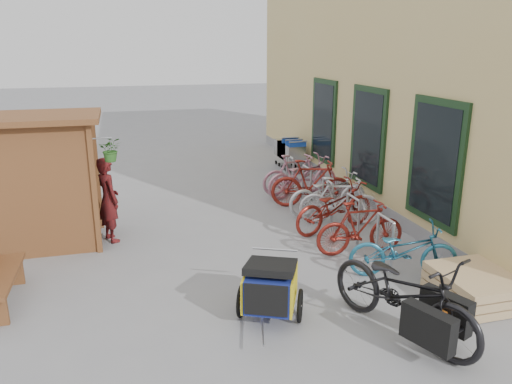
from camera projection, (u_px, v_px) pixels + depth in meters
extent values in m
plane|color=gray|center=(250.00, 282.00, 7.80)|extent=(80.00, 80.00, 0.00)
cube|color=tan|center=(453.00, 47.00, 12.61)|extent=(6.00, 13.00, 7.00)
cube|color=gray|center=(341.00, 183.00, 12.83)|extent=(0.18, 13.00, 0.30)
cube|color=black|center=(435.00, 162.00, 8.69)|extent=(0.06, 1.50, 2.20)
cube|color=black|center=(434.00, 162.00, 8.68)|extent=(0.02, 1.25, 1.95)
cube|color=black|center=(368.00, 137.00, 11.00)|extent=(0.06, 1.50, 2.20)
cube|color=black|center=(367.00, 137.00, 10.99)|extent=(0.02, 1.25, 1.95)
cube|color=black|center=(324.00, 121.00, 13.31)|extent=(0.06, 1.50, 2.20)
cube|color=black|center=(323.00, 121.00, 13.30)|extent=(0.02, 1.25, 1.95)
cube|color=brown|center=(94.00, 190.00, 8.61)|extent=(0.09, 0.09, 2.30)
cube|color=brown|center=(97.00, 172.00, 9.81)|extent=(0.09, 0.09, 2.30)
cube|color=brown|center=(39.00, 194.00, 8.41)|extent=(1.80, 0.05, 2.30)
cube|color=brown|center=(48.00, 176.00, 9.55)|extent=(1.80, 0.05, 2.30)
cube|color=brown|center=(35.00, 118.00, 8.64)|extent=(2.15, 1.65, 0.10)
cube|color=brown|center=(33.00, 198.00, 9.00)|extent=(1.30, 1.15, 0.04)
cube|color=brown|center=(29.00, 166.00, 8.83)|extent=(1.30, 1.15, 0.04)
cylinder|color=#A5A8AD|center=(101.00, 138.00, 8.40)|extent=(0.36, 0.02, 0.02)
imported|color=#295B1F|center=(111.00, 149.00, 8.49)|extent=(0.38, 0.33, 0.42)
cylinder|color=#A5A8AD|center=(392.00, 248.00, 8.03)|extent=(0.05, 0.05, 0.84)
cylinder|color=#A5A8AD|center=(377.00, 237.00, 8.50)|extent=(0.05, 0.05, 0.84)
cylinder|color=#A5A8AD|center=(386.00, 218.00, 8.15)|extent=(0.05, 0.50, 0.05)
cylinder|color=#A5A8AD|center=(358.00, 223.00, 9.14)|extent=(0.05, 0.05, 0.84)
cylinder|color=#A5A8AD|center=(347.00, 215.00, 9.61)|extent=(0.05, 0.05, 0.84)
cylinder|color=#A5A8AD|center=(354.00, 197.00, 9.26)|extent=(0.05, 0.50, 0.05)
cylinder|color=#A5A8AD|center=(332.00, 204.00, 10.25)|extent=(0.05, 0.05, 0.84)
cylinder|color=#A5A8AD|center=(323.00, 197.00, 10.72)|extent=(0.05, 0.05, 0.84)
cylinder|color=#A5A8AD|center=(328.00, 181.00, 10.37)|extent=(0.05, 0.50, 0.05)
cylinder|color=#A5A8AD|center=(311.00, 188.00, 11.36)|extent=(0.05, 0.05, 0.84)
cylinder|color=#A5A8AD|center=(303.00, 183.00, 11.83)|extent=(0.05, 0.05, 0.84)
cylinder|color=#A5A8AD|center=(307.00, 168.00, 11.48)|extent=(0.05, 0.50, 0.05)
cylinder|color=#A5A8AD|center=(293.00, 175.00, 12.47)|extent=(0.05, 0.05, 0.84)
cylinder|color=#A5A8AD|center=(287.00, 171.00, 12.94)|extent=(0.05, 0.05, 0.84)
cylinder|color=#A5A8AD|center=(290.00, 157.00, 12.59)|extent=(0.05, 0.50, 0.05)
cube|color=tan|center=(474.00, 295.00, 7.25)|extent=(1.00, 1.20, 0.12)
cube|color=tan|center=(475.00, 286.00, 7.21)|extent=(1.00, 1.20, 0.12)
cube|color=tan|center=(477.00, 277.00, 7.17)|extent=(1.00, 1.20, 0.12)
cube|color=brown|center=(9.00, 273.00, 7.65)|extent=(0.41, 0.06, 0.41)
cube|color=silver|center=(293.00, 152.00, 14.49)|extent=(0.51, 0.78, 0.48)
cube|color=#1A44AA|center=(298.00, 144.00, 14.04)|extent=(0.51, 0.04, 0.17)
cylinder|color=silver|center=(298.00, 142.00, 13.99)|extent=(0.53, 0.03, 0.03)
cylinder|color=black|center=(289.00, 172.00, 14.29)|extent=(0.04, 0.11, 0.11)
cube|color=silver|center=(289.00, 150.00, 14.79)|extent=(0.51, 0.78, 0.48)
cube|color=#1A44AA|center=(294.00, 142.00, 14.33)|extent=(0.51, 0.04, 0.17)
cylinder|color=silver|center=(294.00, 140.00, 14.29)|extent=(0.53, 0.03, 0.03)
cylinder|color=black|center=(286.00, 169.00, 14.58)|extent=(0.04, 0.11, 0.11)
cube|color=silver|center=(286.00, 148.00, 15.09)|extent=(0.51, 0.78, 0.48)
cube|color=#1A44AA|center=(290.00, 140.00, 14.63)|extent=(0.51, 0.04, 0.17)
cylinder|color=silver|center=(291.00, 138.00, 14.59)|extent=(0.53, 0.03, 0.03)
cylinder|color=black|center=(282.00, 167.00, 14.88)|extent=(0.04, 0.11, 0.11)
cube|color=navy|center=(270.00, 287.00, 6.66)|extent=(0.87, 0.96, 0.46)
cube|color=gold|center=(247.00, 285.00, 6.71)|extent=(0.36, 0.73, 0.46)
cube|color=gold|center=(294.00, 289.00, 6.61)|extent=(0.36, 0.73, 0.46)
cube|color=black|center=(266.00, 300.00, 6.26)|extent=(0.52, 0.26, 0.42)
cube|color=black|center=(271.00, 267.00, 6.63)|extent=(0.91, 0.96, 0.22)
torus|color=black|center=(241.00, 301.00, 6.79)|extent=(0.24, 0.44, 0.46)
torus|color=black|center=(300.00, 306.00, 6.67)|extent=(0.24, 0.44, 0.46)
cylinder|color=#B7B7BC|center=(263.00, 330.00, 6.10)|extent=(0.31, 0.62, 0.03)
cylinder|color=#B7B7BC|center=(275.00, 249.00, 6.97)|extent=(0.59, 0.29, 0.03)
imported|color=black|center=(403.00, 293.00, 6.24)|extent=(1.53, 2.34, 1.16)
cube|color=black|center=(428.00, 328.00, 5.72)|extent=(0.41, 0.67, 0.45)
cube|color=black|center=(446.00, 311.00, 6.08)|extent=(0.41, 0.67, 0.45)
cube|color=orange|center=(438.00, 315.00, 5.88)|extent=(0.18, 0.21, 0.12)
imported|color=maroon|center=(108.00, 200.00, 9.25)|extent=(0.59, 0.69, 1.61)
imported|color=#206383|center=(403.00, 250.00, 7.86)|extent=(1.81, 1.08, 0.90)
imported|color=maroon|center=(360.00, 228.00, 8.72)|extent=(1.64, 0.53, 0.97)
imported|color=maroon|center=(335.00, 207.00, 9.82)|extent=(1.99, 1.16, 0.99)
imported|color=silver|center=(340.00, 201.00, 10.19)|extent=(1.72, 0.97, 1.00)
imported|color=silver|center=(328.00, 193.00, 10.79)|extent=(1.88, 0.78, 0.97)
imported|color=maroon|center=(312.00, 184.00, 11.24)|extent=(1.91, 1.03, 1.10)
imported|color=#B9788D|center=(303.00, 176.00, 12.08)|extent=(2.00, 1.01, 1.00)
imported|color=#B9788D|center=(295.00, 174.00, 12.25)|extent=(1.70, 0.56, 1.01)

